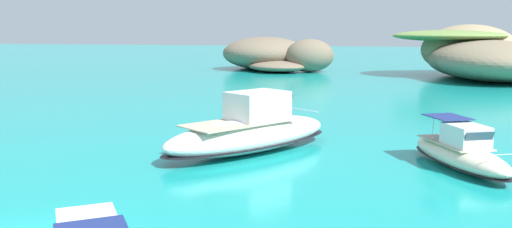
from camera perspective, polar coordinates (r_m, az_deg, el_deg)
islet_large at (r=78.74m, az=23.49°, el=5.70°), size 25.08×30.84×7.30m
islet_small at (r=86.87m, az=1.50°, el=6.37°), size 21.84×20.07×5.39m
motorboat_cream at (r=26.89m, az=21.25°, el=-3.97°), size 5.13×7.54×2.29m
motorboat_white at (r=28.38m, az=-0.58°, el=-1.96°), size 8.98×10.93×3.24m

